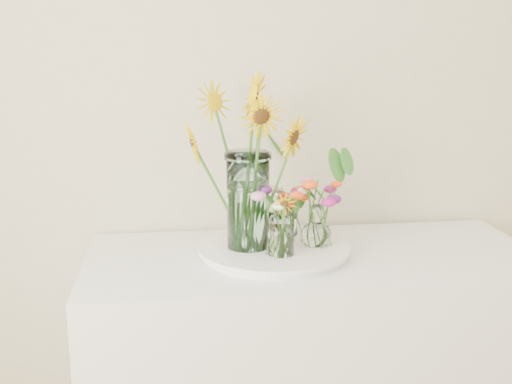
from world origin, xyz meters
TOP-DOWN VIEW (x-y plane):
  - tray at (-0.37, 1.95)m, footprint 0.45×0.45m
  - mason_jar at (-0.45, 1.94)m, footprint 0.17×0.17m
  - sunflower_bouquet at (-0.45, 1.94)m, footprint 0.78×0.78m
  - small_vase_a at (-0.36, 1.86)m, footprint 0.09×0.09m
  - wildflower_posy_a at (-0.36, 1.86)m, footprint 0.20×0.20m
  - small_vase_b at (-0.24, 1.93)m, footprint 0.12×0.12m
  - wildflower_posy_b at (-0.24, 1.93)m, footprint 0.22×0.22m
  - small_vase_c at (-0.31, 2.05)m, footprint 0.06×0.06m
  - wildflower_posy_c at (-0.31, 2.05)m, footprint 0.19×0.19m

SIDE VIEW (x-z plane):
  - tray at x=-0.37m, z-range 0.90..0.92m
  - small_vase_c at x=-0.31m, z-range 0.93..1.02m
  - small_vase_a at x=-0.36m, z-range 0.93..1.06m
  - small_vase_b at x=-0.24m, z-range 0.93..1.06m
  - wildflower_posy_c at x=-0.31m, z-range 0.93..1.11m
  - wildflower_posy_a at x=-0.36m, z-range 0.93..1.15m
  - wildflower_posy_b at x=-0.24m, z-range 0.93..1.15m
  - mason_jar at x=-0.45m, z-range 0.92..1.23m
  - sunflower_bouquet at x=-0.45m, z-range 0.93..1.45m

